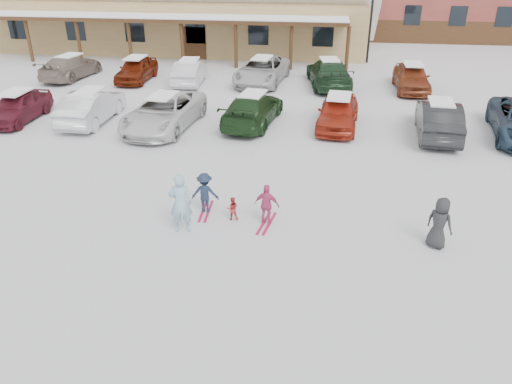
# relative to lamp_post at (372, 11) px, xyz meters

# --- Properties ---
(ground) EXTENTS (160.00, 160.00, 0.00)m
(ground) POSITION_rel_lamp_post_xyz_m (-5.11, -23.47, -3.41)
(ground) COLOR silver
(ground) RESTS_ON ground
(lamp_post) EXTENTS (0.50, 0.25, 6.03)m
(lamp_post) POSITION_rel_lamp_post_xyz_m (0.00, 0.00, 0.00)
(lamp_post) COLOR black
(lamp_post) RESTS_ON ground
(adult_skier) EXTENTS (0.75, 0.57, 1.84)m
(adult_skier) POSITION_rel_lamp_post_xyz_m (-6.89, -23.30, -2.49)
(adult_skier) COLOR #8EB8CE
(adult_skier) RESTS_ON ground
(toddler_red) EXTENTS (0.41, 0.35, 0.75)m
(toddler_red) POSITION_rel_lamp_post_xyz_m (-5.54, -22.45, -3.04)
(toddler_red) COLOR #B62A2B
(toddler_red) RESTS_ON ground
(child_navy) EXTENTS (0.87, 0.52, 1.32)m
(child_navy) POSITION_rel_lamp_post_xyz_m (-6.46, -22.08, -2.75)
(child_navy) COLOR #19263B
(child_navy) RESTS_ON ground
(skis_child_navy) EXTENTS (0.25, 1.41, 0.03)m
(skis_child_navy) POSITION_rel_lamp_post_xyz_m (-6.46, -22.08, -3.40)
(skis_child_navy) COLOR #AC1841
(skis_child_navy) RESTS_ON ground
(child_magenta) EXTENTS (0.81, 0.45, 1.30)m
(child_magenta) POSITION_rel_lamp_post_xyz_m (-4.47, -22.58, -2.76)
(child_magenta) COLOR #C33F75
(child_magenta) RESTS_ON ground
(skis_child_magenta) EXTENTS (0.44, 1.41, 0.03)m
(skis_child_magenta) POSITION_rel_lamp_post_xyz_m (-4.47, -22.58, -3.40)
(skis_child_magenta) COLOR #AC1841
(skis_child_magenta) RESTS_ON ground
(bystander_dark) EXTENTS (0.88, 0.84, 1.51)m
(bystander_dark) POSITION_rel_lamp_post_xyz_m (0.36, -23.20, -2.66)
(bystander_dark) COLOR #262629
(bystander_dark) RESTS_ON ground
(parked_car_0) EXTENTS (1.70, 4.09, 1.38)m
(parked_car_0) POSITION_rel_lamp_post_xyz_m (-17.07, -14.58, -2.72)
(parked_car_0) COLOR maroon
(parked_car_0) RESTS_ON ground
(parked_car_1) EXTENTS (1.63, 4.55, 1.49)m
(parked_car_1) POSITION_rel_lamp_post_xyz_m (-13.58, -14.33, -2.67)
(parked_car_1) COLOR silver
(parked_car_1) RESTS_ON ground
(parked_car_2) EXTENTS (3.09, 5.66, 1.50)m
(parked_car_2) POSITION_rel_lamp_post_xyz_m (-9.99, -14.68, -2.66)
(parked_car_2) COLOR silver
(parked_car_2) RESTS_ON ground
(parked_car_3) EXTENTS (2.72, 5.17, 1.43)m
(parked_car_3) POSITION_rel_lamp_post_xyz_m (-6.11, -13.63, -2.70)
(parked_car_3) COLOR #1B3718
(parked_car_3) RESTS_ON ground
(parked_car_4) EXTENTS (2.13, 4.45, 1.47)m
(parked_car_4) POSITION_rel_lamp_post_xyz_m (-2.23, -13.62, -2.68)
(parked_car_4) COLOR #A72A17
(parked_car_4) RESTS_ON ground
(parked_car_5) EXTENTS (2.05, 4.79, 1.54)m
(parked_car_5) POSITION_rel_lamp_post_xyz_m (2.03, -14.19, -2.65)
(parked_car_5) COLOR black
(parked_car_5) RESTS_ON ground
(parked_car_7) EXTENTS (2.55, 4.98, 1.38)m
(parked_car_7) POSITION_rel_lamp_post_xyz_m (-18.29, -6.68, -2.72)
(parked_car_7) COLOR gray
(parked_car_7) RESTS_ON ground
(parked_car_8) EXTENTS (1.71, 4.13, 1.40)m
(parked_car_8) POSITION_rel_lamp_post_xyz_m (-14.08, -6.79, -2.71)
(parked_car_8) COLOR #641C09
(parked_car_8) RESTS_ON ground
(parked_car_9) EXTENTS (1.72, 4.32, 1.40)m
(parked_car_9) POSITION_rel_lamp_post_xyz_m (-10.75, -7.03, -2.71)
(parked_car_9) COLOR silver
(parked_car_9) RESTS_ON ground
(parked_car_10) EXTENTS (3.18, 5.68, 1.50)m
(parked_car_10) POSITION_rel_lamp_post_xyz_m (-6.55, -6.34, -2.66)
(parked_car_10) COLOR silver
(parked_car_10) RESTS_ON ground
(parked_car_11) EXTENTS (2.91, 5.58, 1.54)m
(parked_car_11) POSITION_rel_lamp_post_xyz_m (-2.65, -6.54, -2.64)
(parked_car_11) COLOR #1C3920
(parked_car_11) RESTS_ON ground
(parked_car_12) EXTENTS (1.77, 4.39, 1.49)m
(parked_car_12) POSITION_rel_lamp_post_xyz_m (1.95, -6.83, -2.67)
(parked_car_12) COLOR brown
(parked_car_12) RESTS_ON ground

